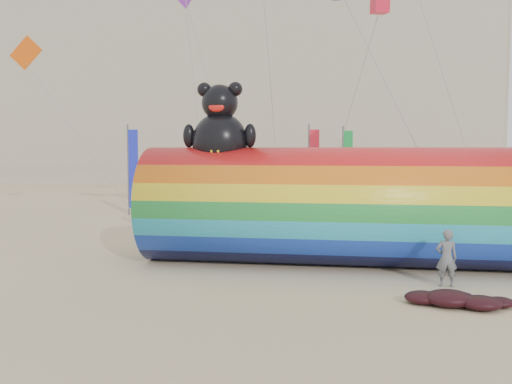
# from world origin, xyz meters

# --- Properties ---
(ground) EXTENTS (160.00, 160.00, 0.00)m
(ground) POSITION_xyz_m (0.00, 0.00, 0.00)
(ground) COLOR #CCB58C
(ground) RESTS_ON ground
(hotel_building) EXTENTS (60.40, 15.40, 20.60)m
(hotel_building) POSITION_xyz_m (-12.00, 45.95, 10.31)
(hotel_building) COLOR #B7AD99
(hotel_building) RESTS_ON ground
(windsock_assembly) EXTENTS (13.39, 4.08, 6.17)m
(windsock_assembly) POSITION_xyz_m (3.44, 1.69, 2.05)
(windsock_assembly) COLOR red
(windsock_assembly) RESTS_ON ground
(kite_handler) EXTENTS (0.61, 0.42, 1.62)m
(kite_handler) POSITION_xyz_m (6.27, -0.90, 0.81)
(kite_handler) COLOR slate
(kite_handler) RESTS_ON ground
(fabric_bundle) EXTENTS (2.62, 1.35, 0.41)m
(fabric_bundle) POSITION_xyz_m (6.20, -2.93, 0.17)
(fabric_bundle) COLOR #390A13
(fabric_bundle) RESTS_ON ground
(festival_banners) EXTENTS (12.78, 4.31, 5.20)m
(festival_banners) POSITION_xyz_m (-1.21, 15.73, 2.64)
(festival_banners) COLOR #59595E
(festival_banners) RESTS_ON ground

